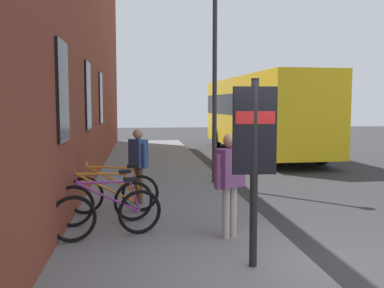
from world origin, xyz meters
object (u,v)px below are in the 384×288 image
at_px(bicycle_under_window, 105,202).
at_px(street_lamp, 215,56).
at_px(bicycle_end_of_row, 108,213).
at_px(bicycle_by_door, 113,193).
at_px(pedestrian_by_facade, 230,174).
at_px(city_bus, 261,111).
at_px(transit_info_sign, 254,143).
at_px(pedestrian_near_bus, 138,158).

distance_m(bicycle_under_window, street_lamp, 5.42).
xyz_separation_m(bicycle_end_of_row, bicycle_by_door, (1.58, 0.01, -0.00)).
height_order(bicycle_end_of_row, street_lamp, street_lamp).
relative_size(bicycle_under_window, pedestrian_by_facade, 1.06).
bearing_deg(street_lamp, bicycle_under_window, 145.36).
bearing_deg(bicycle_end_of_row, street_lamp, -28.44).
bearing_deg(bicycle_under_window, city_bus, -28.37).
xyz_separation_m(bicycle_under_window, bicycle_by_door, (0.76, -0.10, 0.00)).
xyz_separation_m(bicycle_end_of_row, transit_info_sign, (-1.44, -1.93, 1.21)).
relative_size(transit_info_sign, city_bus, 0.23).
bearing_deg(bicycle_end_of_row, bicycle_under_window, 7.84).
relative_size(bicycle_end_of_row, bicycle_by_door, 0.96).
height_order(bicycle_under_window, bicycle_by_door, same).
height_order(city_bus, pedestrian_near_bus, city_bus).
relative_size(transit_info_sign, street_lamp, 0.42).
xyz_separation_m(bicycle_under_window, city_bus, (10.90, -5.89, 1.41)).
distance_m(bicycle_under_window, pedestrian_near_bus, 1.76).
xyz_separation_m(city_bus, pedestrian_near_bus, (-9.34, 5.30, -0.84)).
height_order(bicycle_end_of_row, pedestrian_near_bus, pedestrian_near_bus).
xyz_separation_m(bicycle_end_of_row, bicycle_under_window, (0.82, 0.11, -0.00)).
relative_size(bicycle_end_of_row, bicycle_under_window, 0.99).
height_order(bicycle_under_window, street_lamp, street_lamp).
bearing_deg(bicycle_under_window, transit_info_sign, -137.84).
distance_m(pedestrian_by_facade, street_lamp, 5.34).
relative_size(bicycle_end_of_row, city_bus, 0.16).
bearing_deg(bicycle_by_door, bicycle_end_of_row, -179.65).
bearing_deg(bicycle_end_of_row, transit_info_sign, -126.63).
xyz_separation_m(bicycle_by_door, transit_info_sign, (-3.02, -1.94, 1.21)).
relative_size(city_bus, street_lamp, 1.87).
height_order(bicycle_by_door, pedestrian_near_bus, pedestrian_near_bus).
height_order(city_bus, street_lamp, street_lamp).
relative_size(bicycle_end_of_row, transit_info_sign, 0.71).
bearing_deg(street_lamp, transit_info_sign, 174.86).
distance_m(bicycle_by_door, city_bus, 11.76).
bearing_deg(bicycle_by_door, pedestrian_by_facade, -133.27).
bearing_deg(bicycle_end_of_row, city_bus, -26.22).
distance_m(bicycle_end_of_row, city_bus, 13.14).
distance_m(city_bus, pedestrian_by_facade, 12.57).
distance_m(bicycle_by_door, street_lamp, 4.87).
bearing_deg(pedestrian_by_facade, bicycle_by_door, 46.73).
bearing_deg(city_bus, bicycle_by_door, 150.31).
distance_m(bicycle_under_window, bicycle_by_door, 0.77).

